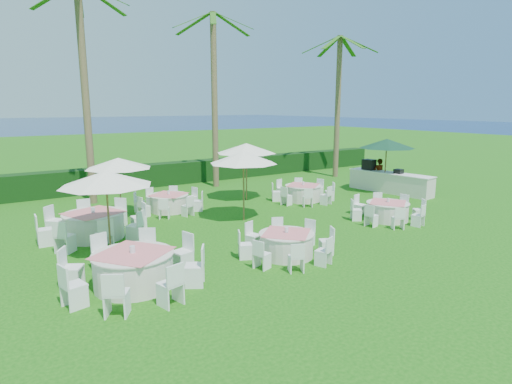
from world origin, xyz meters
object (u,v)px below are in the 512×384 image
(banquet_table_c, at_px, (388,211))
(banquet_table_d, at_px, (94,224))
(banquet_table_e, at_px, (169,202))
(buffet_table, at_px, (389,182))
(banquet_table_f, at_px, (303,192))
(umbrella_b, at_px, (243,158))
(banquet_table_b, at_px, (286,244))
(banquet_table_a, at_px, (134,269))
(umbrella_a, at_px, (106,179))
(umbrella_green, at_px, (387,144))
(staff_person, at_px, (379,174))
(umbrella_c, at_px, (118,163))
(umbrella_d, at_px, (246,148))

(banquet_table_c, height_order, banquet_table_d, banquet_table_d)
(banquet_table_e, bearing_deg, buffet_table, -12.92)
(banquet_table_f, height_order, umbrella_b, umbrella_b)
(buffet_table, bearing_deg, banquet_table_b, -155.78)
(banquet_table_b, xyz_separation_m, banquet_table_e, (-0.69, 6.99, 0.00))
(banquet_table_a, distance_m, banquet_table_b, 4.36)
(banquet_table_c, height_order, umbrella_a, umbrella_a)
(banquet_table_f, bearing_deg, banquet_table_b, -133.69)
(banquet_table_b, relative_size, buffet_table, 0.62)
(banquet_table_c, distance_m, umbrella_green, 6.05)
(umbrella_green, distance_m, staff_person, 1.79)
(banquet_table_a, bearing_deg, banquet_table_f, 28.04)
(banquet_table_e, xyz_separation_m, banquet_table_f, (5.89, -1.54, 0.01))
(banquet_table_b, xyz_separation_m, umbrella_b, (1.10, 4.04, 2.03))
(banquet_table_a, bearing_deg, umbrella_green, 16.96)
(banquet_table_e, distance_m, umbrella_green, 11.06)
(banquet_table_d, bearing_deg, umbrella_c, 54.33)
(banquet_table_b, xyz_separation_m, buffet_table, (10.06, 4.52, 0.17))
(umbrella_c, bearing_deg, umbrella_d, 0.13)
(umbrella_b, xyz_separation_m, buffet_table, (8.96, 0.48, -1.85))
(banquet_table_b, distance_m, umbrella_b, 4.66)
(banquet_table_a, relative_size, banquet_table_d, 0.99)
(umbrella_d, height_order, staff_person, umbrella_d)
(banquet_table_c, xyz_separation_m, umbrella_c, (-8.29, 6.02, 1.77))
(banquet_table_e, bearing_deg, banquet_table_c, -43.39)
(banquet_table_f, bearing_deg, banquet_table_c, -84.41)
(umbrella_d, xyz_separation_m, staff_person, (7.09, -1.66, -1.58))
(umbrella_c, bearing_deg, banquet_table_c, -36.00)
(banquet_table_e, bearing_deg, umbrella_b, -58.70)
(banquet_table_a, bearing_deg, banquet_table_c, 3.67)
(banquet_table_d, bearing_deg, banquet_table_b, -49.76)
(umbrella_c, bearing_deg, staff_person, -7.29)
(umbrella_c, height_order, buffet_table, umbrella_c)
(umbrella_b, distance_m, umbrella_green, 8.86)
(buffet_table, bearing_deg, staff_person, 77.95)
(banquet_table_f, relative_size, umbrella_d, 1.05)
(banquet_table_d, distance_m, buffet_table, 14.22)
(umbrella_c, relative_size, buffet_table, 0.56)
(banquet_table_b, bearing_deg, banquet_table_c, 10.11)
(banquet_table_b, height_order, buffet_table, buffet_table)
(banquet_table_c, xyz_separation_m, umbrella_a, (-9.84, 1.90, 1.90))
(banquet_table_b, height_order, umbrella_b, umbrella_b)
(banquet_table_e, distance_m, umbrella_d, 4.33)
(banquet_table_f, relative_size, staff_person, 1.78)
(banquet_table_b, bearing_deg, umbrella_a, 145.25)
(banquet_table_b, distance_m, banquet_table_f, 7.54)
(banquet_table_b, distance_m, banquet_table_d, 6.44)
(umbrella_a, height_order, umbrella_green, umbrella_green)
(umbrella_b, bearing_deg, banquet_table_c, -33.80)
(umbrella_green, xyz_separation_m, staff_person, (0.30, 0.66, -1.64))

